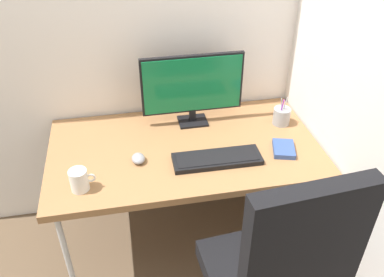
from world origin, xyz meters
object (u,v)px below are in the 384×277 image
object	(u,v)px
office_chair	(277,274)
mouse	(138,158)
monitor	(192,86)
keyboard	(217,159)
pen_holder	(282,116)
coffee_mug	(79,180)
notebook	(284,149)

from	to	relation	value
office_chair	mouse	distance (m)	0.87
office_chair	monitor	xyz separation A→B (m)	(-0.15, 1.02, 0.33)
keyboard	pen_holder	world-z (taller)	pen_holder
office_chair	keyboard	xyz separation A→B (m)	(-0.10, 0.63, 0.11)
keyboard	coffee_mug	distance (m)	0.68
keyboard	notebook	size ratio (longest dim) A/B	3.00
office_chair	notebook	bearing A→B (deg)	67.71
coffee_mug	pen_holder	bearing A→B (deg)	17.71
notebook	keyboard	bearing A→B (deg)	-161.27
office_chair	pen_holder	bearing A→B (deg)	68.95
pen_holder	notebook	xyz separation A→B (m)	(-0.08, -0.26, -0.04)
notebook	coffee_mug	distance (m)	1.04
notebook	office_chair	bearing A→B (deg)	-96.24
office_chair	monitor	size ratio (longest dim) A/B	2.10
keyboard	coffee_mug	world-z (taller)	coffee_mug
office_chair	keyboard	size ratio (longest dim) A/B	2.64
mouse	coffee_mug	bearing A→B (deg)	-154.33
office_chair	keyboard	world-z (taller)	office_chair
coffee_mug	monitor	bearing A→B (deg)	37.50
coffee_mug	notebook	bearing A→B (deg)	5.56
office_chair	notebook	size ratio (longest dim) A/B	7.94
monitor	mouse	xyz separation A→B (m)	(-0.34, -0.32, -0.21)
office_chair	coffee_mug	world-z (taller)	office_chair
office_chair	mouse	world-z (taller)	office_chair
monitor	keyboard	size ratio (longest dim) A/B	1.26
mouse	coffee_mug	xyz separation A→B (m)	(-0.28, -0.15, 0.03)
pen_holder	notebook	distance (m)	0.27
keyboard	notebook	distance (m)	0.36
office_chair	mouse	size ratio (longest dim) A/B	14.10
keyboard	notebook	world-z (taller)	keyboard
pen_holder	notebook	size ratio (longest dim) A/B	1.14
keyboard	office_chair	bearing A→B (deg)	-81.16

